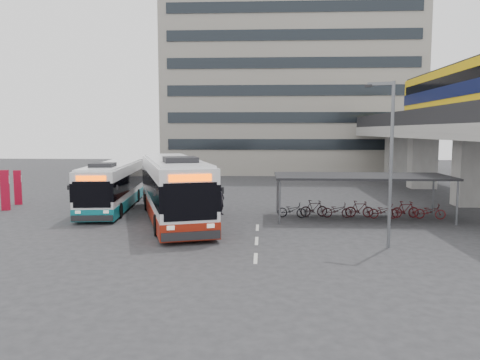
{
  "coord_description": "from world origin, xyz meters",
  "views": [
    {
      "loc": [
        2.77,
        -24.36,
        5.1
      ],
      "look_at": [
        1.33,
        5.13,
        2.0
      ],
      "focal_mm": 35.0,
      "sensor_mm": 36.0,
      "label": 1
    }
  ],
  "objects_px": {
    "bus_main": "(173,189)",
    "lamp_post": "(389,154)",
    "bus_teal": "(113,186)",
    "pedestrian": "(221,201)"
  },
  "relations": [
    {
      "from": "bus_main",
      "to": "bus_teal",
      "type": "xyz_separation_m",
      "value": [
        -4.7,
        3.58,
        -0.28
      ]
    },
    {
      "from": "bus_teal",
      "to": "pedestrian",
      "type": "relative_size",
      "value": 6.37
    },
    {
      "from": "lamp_post",
      "to": "bus_teal",
      "type": "bearing_deg",
      "value": 168.44
    },
    {
      "from": "lamp_post",
      "to": "pedestrian",
      "type": "bearing_deg",
      "value": 156.9
    },
    {
      "from": "bus_main",
      "to": "lamp_post",
      "type": "bearing_deg",
      "value": -47.47
    },
    {
      "from": "bus_main",
      "to": "pedestrian",
      "type": "xyz_separation_m",
      "value": [
        2.58,
        1.59,
        -0.9
      ]
    },
    {
      "from": "bus_main",
      "to": "lamp_post",
      "type": "relative_size",
      "value": 1.81
    },
    {
      "from": "bus_teal",
      "to": "pedestrian",
      "type": "height_order",
      "value": "bus_teal"
    },
    {
      "from": "bus_teal",
      "to": "lamp_post",
      "type": "height_order",
      "value": "lamp_post"
    },
    {
      "from": "bus_main",
      "to": "pedestrian",
      "type": "distance_m",
      "value": 3.17
    }
  ]
}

